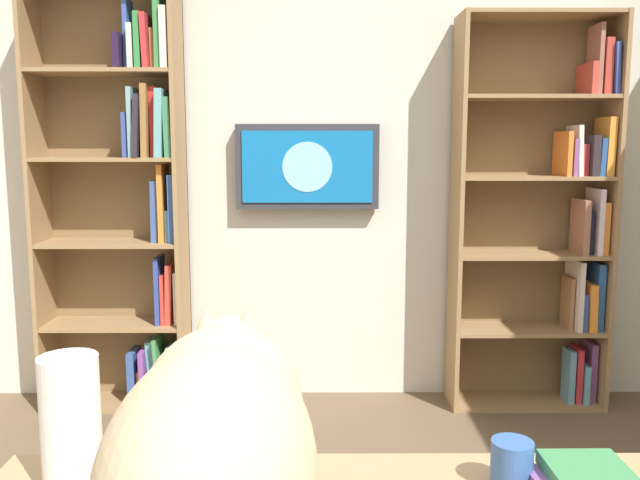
{
  "coord_description": "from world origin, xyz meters",
  "views": [
    {
      "loc": [
        0.02,
        1.37,
        1.39
      ],
      "look_at": [
        0.01,
        -1.08,
        1.03
      ],
      "focal_mm": 36.92,
      "sensor_mm": 36.0,
      "label": 1
    }
  ],
  "objects_px": {
    "bookshelf_left": "(548,219)",
    "paper_towel_roll": "(71,425)",
    "wall_mounted_tv": "(307,167)",
    "cat": "(214,451)",
    "coffee_mug": "(512,465)",
    "bookshelf_right": "(130,199)"
  },
  "relations": [
    {
      "from": "bookshelf_right",
      "to": "cat",
      "type": "bearing_deg",
      "value": 108.24
    },
    {
      "from": "cat",
      "to": "coffee_mug",
      "type": "xyz_separation_m",
      "value": [
        -0.53,
        -0.24,
        -0.15
      ]
    },
    {
      "from": "wall_mounted_tv",
      "to": "paper_towel_roll",
      "type": "relative_size",
      "value": 2.86
    },
    {
      "from": "wall_mounted_tv",
      "to": "bookshelf_left",
      "type": "bearing_deg",
      "value": 176.28
    },
    {
      "from": "cat",
      "to": "coffee_mug",
      "type": "distance_m",
      "value": 0.6
    },
    {
      "from": "wall_mounted_tv",
      "to": "cat",
      "type": "bearing_deg",
      "value": 87.61
    },
    {
      "from": "paper_towel_roll",
      "to": "coffee_mug",
      "type": "height_order",
      "value": "paper_towel_roll"
    },
    {
      "from": "wall_mounted_tv",
      "to": "coffee_mug",
      "type": "relative_size",
      "value": 7.9
    },
    {
      "from": "bookshelf_right",
      "to": "bookshelf_left",
      "type": "bearing_deg",
      "value": -179.92
    },
    {
      "from": "bookshelf_left",
      "to": "cat",
      "type": "height_order",
      "value": "bookshelf_left"
    },
    {
      "from": "cat",
      "to": "bookshelf_left",
      "type": "bearing_deg",
      "value": -118.86
    },
    {
      "from": "bookshelf_left",
      "to": "wall_mounted_tv",
      "type": "relative_size",
      "value": 2.69
    },
    {
      "from": "bookshelf_left",
      "to": "paper_towel_roll",
      "type": "distance_m",
      "value": 2.81
    },
    {
      "from": "bookshelf_left",
      "to": "cat",
      "type": "distance_m",
      "value": 2.84
    },
    {
      "from": "bookshelf_left",
      "to": "bookshelf_right",
      "type": "xyz_separation_m",
      "value": [
        2.19,
        0.0,
        0.1
      ]
    },
    {
      "from": "wall_mounted_tv",
      "to": "coffee_mug",
      "type": "bearing_deg",
      "value": 100.2
    },
    {
      "from": "bookshelf_left",
      "to": "paper_towel_roll",
      "type": "relative_size",
      "value": 7.7
    },
    {
      "from": "bookshelf_left",
      "to": "wall_mounted_tv",
      "type": "height_order",
      "value": "bookshelf_left"
    },
    {
      "from": "bookshelf_left",
      "to": "bookshelf_right",
      "type": "distance_m",
      "value": 2.19
    },
    {
      "from": "bookshelf_right",
      "to": "paper_towel_roll",
      "type": "bearing_deg",
      "value": 102.85
    },
    {
      "from": "cat",
      "to": "coffee_mug",
      "type": "bearing_deg",
      "value": -155.9
    },
    {
      "from": "paper_towel_roll",
      "to": "bookshelf_left",
      "type": "bearing_deg",
      "value": -126.63
    }
  ]
}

